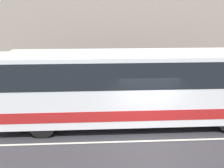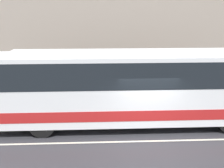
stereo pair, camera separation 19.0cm
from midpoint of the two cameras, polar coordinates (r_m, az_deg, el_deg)
The scene contains 5 objects.
ground_plane at distance 12.98m, azimuth 7.34°, elevation -10.33°, with size 60.00×60.00×0.00m, color #333338.
sidewalk at distance 18.04m, azimuth 4.22°, elevation -3.11°, with size 60.00×2.94×0.16m.
building_facade at distance 18.90m, azimuth 3.82°, elevation 11.13°, with size 60.00×0.35×9.23m.
lane_stripe at distance 12.98m, azimuth 7.34°, elevation -10.31°, with size 54.00×0.14×0.01m.
transit_bus at distance 13.95m, azimuth 3.00°, elevation -0.15°, with size 12.04×2.58×3.43m.
Camera 2 is at (-2.19, -11.67, 5.22)m, focal length 50.00 mm.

